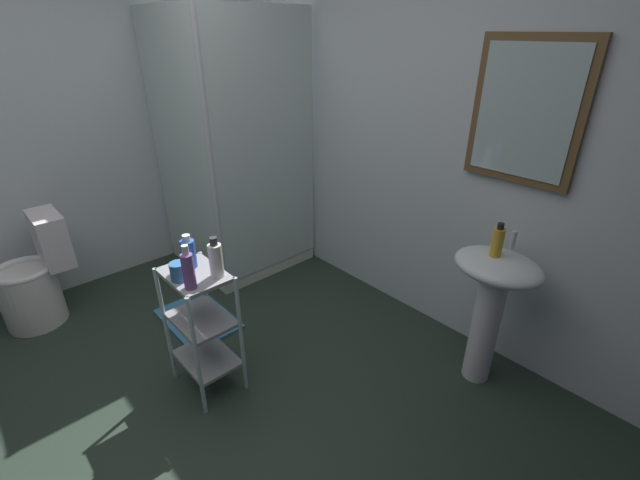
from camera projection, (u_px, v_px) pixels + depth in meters
ground_plane at (170, 431)px, 2.20m from camera, size 4.20×4.20×0.02m
wall_back at (412, 132)px, 2.74m from camera, size 4.20×0.14×2.50m
wall_left at (19, 128)px, 2.85m from camera, size 0.10×4.20×2.50m
shower_stall at (235, 214)px, 3.54m from camera, size 0.92×0.92×2.00m
pedestal_sink at (492, 293)px, 2.28m from camera, size 0.46×0.37×0.81m
sink_faucet at (513, 240)px, 2.23m from camera, size 0.03×0.03×0.10m
toilet at (36, 280)px, 2.89m from camera, size 0.37×0.49×0.76m
storage_cart at (201, 321)px, 2.29m from camera, size 0.38×0.28×0.74m
hand_soap_bottle at (497, 241)px, 2.14m from camera, size 0.06×0.06×0.18m
shampoo_bottle_blue at (189, 253)px, 2.18m from camera, size 0.07×0.07×0.18m
lotion_bottle_white at (216, 259)px, 2.09m from camera, size 0.07×0.07×0.21m
conditioner_bottle_purple at (188, 270)px, 1.99m from camera, size 0.06×0.06×0.23m
rinse_cup at (179, 271)px, 2.08m from camera, size 0.08×0.08×0.09m
bath_mat at (198, 319)px, 3.01m from camera, size 0.60×0.40×0.02m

